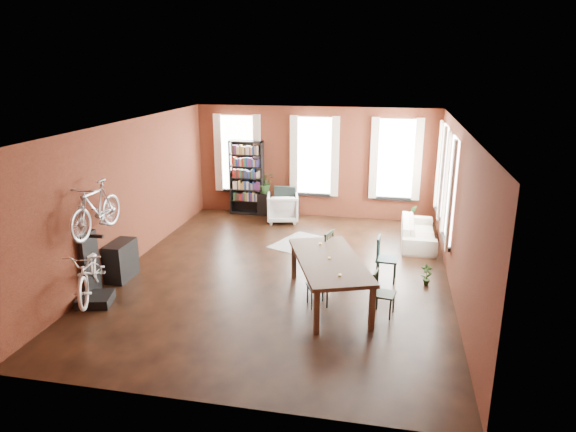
% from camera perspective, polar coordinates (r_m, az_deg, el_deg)
% --- Properties ---
extents(room, '(9.00, 9.04, 3.22)m').
position_cam_1_polar(room, '(11.08, 1.26, 4.93)').
color(room, black).
rests_on(room, ground).
extents(dining_table, '(1.95, 2.76, 0.86)m').
position_cam_1_polar(dining_table, '(9.85, 4.56, -7.14)').
color(dining_table, brown).
rests_on(dining_table, ground).
extents(dining_chair_a, '(0.48, 0.48, 0.79)m').
position_cam_1_polar(dining_chair_a, '(9.68, 3.29, -7.75)').
color(dining_chair_a, '#193538').
rests_on(dining_chair_a, ground).
extents(dining_chair_b, '(0.58, 0.58, 1.01)m').
position_cam_1_polar(dining_chair_b, '(10.96, 3.59, -4.13)').
color(dining_chair_b, black).
rests_on(dining_chair_b, ground).
extents(dining_chair_c, '(0.44, 0.44, 0.82)m').
position_cam_1_polar(dining_chair_c, '(9.48, 10.62, -8.50)').
color(dining_chair_c, '#1D301C').
rests_on(dining_chair_c, ground).
extents(dining_chair_d, '(0.47, 0.47, 0.95)m').
position_cam_1_polar(dining_chair_d, '(10.90, 10.92, -4.73)').
color(dining_chair_d, '#173434').
rests_on(dining_chair_d, ground).
extents(bookshelf, '(1.00, 0.32, 2.20)m').
position_cam_1_polar(bookshelf, '(15.31, -4.60, 4.26)').
color(bookshelf, black).
rests_on(bookshelf, ground).
extents(white_armchair, '(1.02, 0.98, 0.89)m').
position_cam_1_polar(white_armchair, '(14.64, -0.59, 1.09)').
color(white_armchair, silver).
rests_on(white_armchair, ground).
extents(cream_sofa, '(0.61, 2.08, 0.81)m').
position_cam_1_polar(cream_sofa, '(13.30, 14.31, -1.27)').
color(cream_sofa, beige).
rests_on(cream_sofa, ground).
extents(striped_rug, '(1.45, 1.74, 0.01)m').
position_cam_1_polar(striped_rug, '(13.04, 1.14, -2.97)').
color(striped_rug, black).
rests_on(striped_rug, ground).
extents(bike_trainer, '(0.74, 0.74, 0.18)m').
position_cam_1_polar(bike_trainer, '(10.51, -20.60, -8.67)').
color(bike_trainer, black).
rests_on(bike_trainer, ground).
extents(bike_wall_rack, '(0.16, 0.60, 1.30)m').
position_cam_1_polar(bike_wall_rack, '(10.65, -21.08, -5.09)').
color(bike_wall_rack, black).
rests_on(bike_wall_rack, ground).
extents(console_table, '(0.40, 0.80, 0.80)m').
position_cam_1_polar(console_table, '(11.39, -18.05, -4.71)').
color(console_table, black).
rests_on(console_table, ground).
extents(plant_stand, '(0.35, 0.35, 0.65)m').
position_cam_1_polar(plant_stand, '(15.37, -2.69, 1.36)').
color(plant_stand, black).
rests_on(plant_stand, ground).
extents(plant_by_sofa, '(0.56, 0.72, 0.28)m').
position_cam_1_polar(plant_by_sofa, '(14.58, 13.39, -0.70)').
color(plant_by_sofa, '#275622').
rests_on(plant_by_sofa, ground).
extents(plant_small, '(0.37, 0.51, 0.16)m').
position_cam_1_polar(plant_small, '(10.99, 15.09, -7.03)').
color(plant_small, '#2A4F1F').
rests_on(plant_small, ground).
extents(bicycle_floor, '(0.94, 1.13, 1.85)m').
position_cam_1_polar(bicycle_floor, '(10.16, -21.37, -3.46)').
color(bicycle_floor, silver).
rests_on(bicycle_floor, bike_trainer).
extents(bicycle_hung, '(0.47, 1.00, 1.66)m').
position_cam_1_polar(bicycle_hung, '(10.09, -20.75, 2.61)').
color(bicycle_hung, '#A5A8AD').
rests_on(bicycle_hung, bike_wall_rack).
extents(plant_on_stand, '(0.77, 0.80, 0.50)m').
position_cam_1_polar(plant_on_stand, '(15.26, -2.60, 3.47)').
color(plant_on_stand, '#285321').
rests_on(plant_on_stand, plant_stand).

